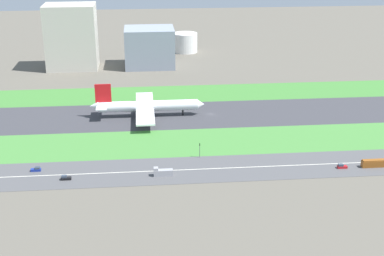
# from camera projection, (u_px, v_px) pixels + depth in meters

# --- Properties ---
(ground_plane) EXTENTS (800.00, 800.00, 0.00)m
(ground_plane) POSITION_uv_depth(u_px,v_px,m) (211.00, 114.00, 313.91)
(ground_plane) COLOR #5B564C
(runway) EXTENTS (280.00, 46.00, 0.10)m
(runway) POSITION_uv_depth(u_px,v_px,m) (211.00, 114.00, 313.90)
(runway) COLOR #38383D
(runway) RESTS_ON ground_plane
(grass_median_north) EXTENTS (280.00, 36.00, 0.10)m
(grass_median_north) POSITION_uv_depth(u_px,v_px,m) (203.00, 93.00, 351.99)
(grass_median_north) COLOR #3D7A33
(grass_median_north) RESTS_ON ground_plane
(grass_median_south) EXTENTS (280.00, 36.00, 0.10)m
(grass_median_south) POSITION_uv_depth(u_px,v_px,m) (221.00, 141.00, 275.80)
(grass_median_south) COLOR #427F38
(grass_median_south) RESTS_ON ground_plane
(highway) EXTENTS (280.00, 28.00, 0.10)m
(highway) POSITION_uv_depth(u_px,v_px,m) (231.00, 168.00, 246.07)
(highway) COLOR #4C4C4F
(highway) RESTS_ON ground_plane
(highway_centerline) EXTENTS (266.00, 0.50, 0.01)m
(highway_centerline) POSITION_uv_depth(u_px,v_px,m) (231.00, 168.00, 246.05)
(highway_centerline) COLOR silver
(highway_centerline) RESTS_ON highway
(airliner) EXTENTS (65.00, 56.00, 19.70)m
(airliner) POSITION_uv_depth(u_px,v_px,m) (145.00, 106.00, 308.36)
(airliner) COLOR white
(airliner) RESTS_ON runway
(truck_0) EXTENTS (8.40, 2.50, 4.00)m
(truck_0) POSITION_uv_depth(u_px,v_px,m) (163.00, 172.00, 238.08)
(truck_0) COLOR #99999E
(truck_0) RESTS_ON highway
(car_1) EXTENTS (4.40, 1.80, 2.00)m
(car_1) POSITION_uv_depth(u_px,v_px,m) (66.00, 178.00, 234.63)
(car_1) COLOR black
(car_1) RESTS_ON highway
(car_0) EXTENTS (4.40, 1.80, 2.00)m
(car_0) POSITION_uv_depth(u_px,v_px,m) (36.00, 169.00, 242.67)
(car_0) COLOR navy
(car_0) RESTS_ON highway
(bus_0) EXTENTS (11.60, 2.50, 3.50)m
(bus_0) POSITION_uv_depth(u_px,v_px,m) (374.00, 163.00, 246.53)
(bus_0) COLOR brown
(bus_0) RESTS_ON highway
(car_2) EXTENTS (4.40, 1.80, 2.00)m
(car_2) POSITION_uv_depth(u_px,v_px,m) (342.00, 166.00, 245.52)
(car_2) COLOR #B2191E
(car_2) RESTS_ON highway
(traffic_light) EXTENTS (0.36, 0.50, 7.20)m
(traffic_light) POSITION_uv_depth(u_px,v_px,m) (200.00, 149.00, 255.48)
(traffic_light) COLOR #4C4C51
(traffic_light) RESTS_ON highway
(terminal_building) EXTENTS (37.01, 27.58, 47.53)m
(terminal_building) POSITION_uv_depth(u_px,v_px,m) (71.00, 37.00, 403.33)
(terminal_building) COLOR beige
(terminal_building) RESTS_ON ground_plane
(hangar_building) EXTENTS (37.05, 31.30, 29.28)m
(hangar_building) POSITION_uv_depth(u_px,v_px,m) (150.00, 47.00, 411.71)
(hangar_building) COLOR gray
(hangar_building) RESTS_ON ground_plane
(fuel_tank_west) EXTENTS (20.34, 20.34, 15.98)m
(fuel_tank_west) POSITION_uv_depth(u_px,v_px,m) (185.00, 43.00, 458.65)
(fuel_tank_west) COLOR silver
(fuel_tank_west) RESTS_ON ground_plane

